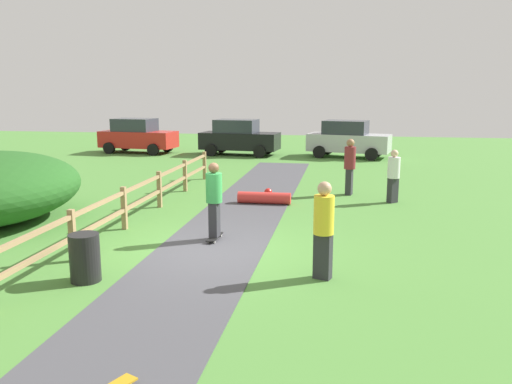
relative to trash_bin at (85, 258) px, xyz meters
The scene contains 12 objects.
ground_plane 2.96m from the trash_bin, 51.98° to the left, with size 60.00×60.00×0.00m, color #4C8438.
asphalt_path 2.96m from the trash_bin, 51.98° to the left, with size 2.40×28.00×0.02m, color #47474C.
wooden_fence 2.45m from the trash_bin, 109.16° to the left, with size 0.12×18.12×1.10m.
trash_bin is the anchor object (origin of this frame).
skater_riding 3.49m from the trash_bin, 60.11° to the left, with size 0.39×0.81×1.84m.
skater_fallen 7.53m from the trash_bin, 72.59° to the left, with size 1.65×1.27×0.36m.
bystander_maroon 10.31m from the trash_bin, 61.89° to the left, with size 0.45×0.45×1.89m.
bystander_white 10.16m from the trash_bin, 52.36° to the left, with size 0.54×0.54×1.67m.
bystander_yellow 4.46m from the trash_bin, 11.37° to the left, with size 0.48×0.48×1.86m.
parked_car_black 19.25m from the trash_bin, 93.05° to the left, with size 4.35×2.32×1.92m.
parked_car_red 20.40m from the trash_bin, 109.59° to the left, with size 4.37×2.36×1.92m.
parked_car_silver 19.82m from the trash_bin, 75.93° to the left, with size 4.47×2.67×1.92m.
Camera 1 is at (2.88, -10.86, 3.50)m, focal length 36.63 mm.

